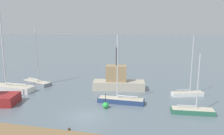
% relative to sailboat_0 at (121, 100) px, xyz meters
% --- Properties ---
extents(ground_plane, '(600.00, 600.00, 0.00)m').
position_rel_sailboat_0_xyz_m(ground_plane, '(-2.70, -4.69, -0.44)').
color(ground_plane, slate).
extents(sailboat_0, '(5.72, 1.39, 8.34)m').
position_rel_sailboat_0_xyz_m(sailboat_0, '(0.00, 0.00, 0.00)').
color(sailboat_0, navy).
rests_on(sailboat_0, ground_plane).
extents(sailboat_1, '(7.50, 2.25, 13.80)m').
position_rel_sailboat_0_xyz_m(sailboat_1, '(-16.88, 1.38, 0.21)').
color(sailboat_1, white).
rests_on(sailboat_1, ground_plane).
extents(sailboat_2, '(4.43, 2.47, 8.16)m').
position_rel_sailboat_0_xyz_m(sailboat_2, '(8.35, 4.82, -0.03)').
color(sailboat_2, white).
rests_on(sailboat_2, ground_plane).
extents(sailboat_3, '(5.68, 3.29, 9.13)m').
position_rel_sailboat_0_xyz_m(sailboat_3, '(-15.13, 5.59, -0.02)').
color(sailboat_3, gray).
rests_on(sailboat_3, ground_plane).
extents(sailboat_4, '(4.56, 1.64, 6.52)m').
position_rel_sailboat_0_xyz_m(sailboat_4, '(8.15, -1.46, -0.09)').
color(sailboat_4, '#2D6B51').
rests_on(sailboat_4, ground_plane).
extents(fishing_boat_1, '(7.98, 3.71, 6.32)m').
position_rel_sailboat_0_xyz_m(fishing_boat_1, '(-1.55, 5.86, 0.85)').
color(fishing_boat_1, '#BCB29E').
rests_on(fishing_boat_1, ground_plane).
extents(channel_buoy_1, '(0.70, 0.70, 1.74)m').
position_rel_sailboat_0_xyz_m(channel_buoy_1, '(-1.39, -2.07, -0.08)').
color(channel_buoy_1, green).
rests_on(channel_buoy_1, ground_plane).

